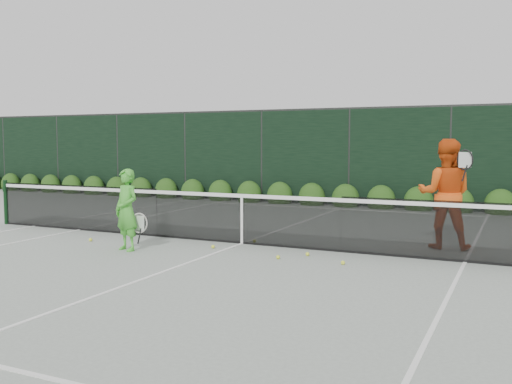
% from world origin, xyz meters
% --- Properties ---
extents(ground, '(80.00, 80.00, 0.00)m').
position_xyz_m(ground, '(0.00, 0.00, 0.00)').
color(ground, gray).
rests_on(ground, ground).
extents(tennis_net, '(12.90, 0.10, 1.07)m').
position_xyz_m(tennis_net, '(-0.02, 0.00, 0.53)').
color(tennis_net, '#113316').
rests_on(tennis_net, ground).
extents(player_woman, '(0.65, 0.50, 1.50)m').
position_xyz_m(player_woman, '(-1.60, -1.50, 0.75)').
color(player_woman, green).
rests_on(player_woman, ground).
extents(player_man, '(1.06, 0.86, 2.04)m').
position_xyz_m(player_man, '(3.63, 1.20, 1.02)').
color(player_man, '#E25113').
rests_on(player_man, ground).
extents(court_lines, '(11.03, 23.83, 0.01)m').
position_xyz_m(court_lines, '(0.00, 0.00, 0.01)').
color(court_lines, white).
rests_on(court_lines, ground).
extents(windscreen_fence, '(32.00, 21.07, 3.06)m').
position_xyz_m(windscreen_fence, '(0.00, -2.71, 1.51)').
color(windscreen_fence, black).
rests_on(windscreen_fence, ground).
extents(hedge_row, '(31.66, 0.65, 0.94)m').
position_xyz_m(hedge_row, '(-0.00, 7.15, 0.23)').
color(hedge_row, '#18360E').
rests_on(hedge_row, ground).
extents(tennis_balls, '(5.27, 1.34, 0.07)m').
position_xyz_m(tennis_balls, '(0.36, -0.69, 0.03)').
color(tennis_balls, yellow).
rests_on(tennis_balls, ground).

